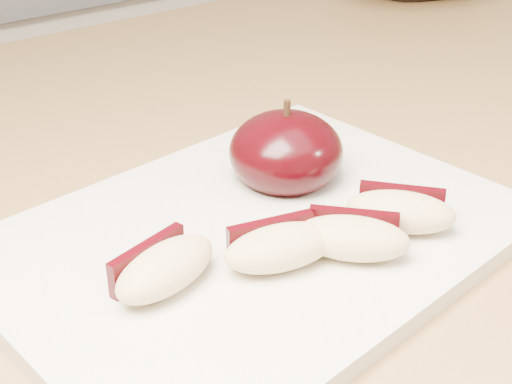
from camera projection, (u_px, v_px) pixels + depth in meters
back_cabinet at (10, 213)px, 1.28m from camera, size 2.40×0.62×0.94m
cutting_board at (256, 237)px, 0.43m from camera, size 0.33×0.26×0.01m
apple_half at (286, 152)px, 0.47m from camera, size 0.08×0.08×0.06m
apple_wedge_a at (164, 267)px, 0.37m from camera, size 0.07×0.05×0.02m
apple_wedge_b at (279, 246)px, 0.39m from camera, size 0.07×0.05×0.02m
apple_wedge_c at (352, 237)px, 0.40m from camera, size 0.07×0.07×0.02m
apple_wedge_d at (400, 211)px, 0.42m from camera, size 0.07×0.07×0.02m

